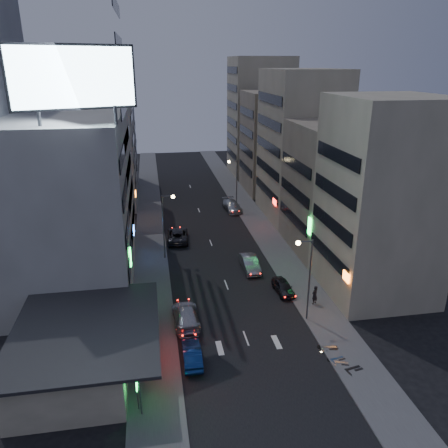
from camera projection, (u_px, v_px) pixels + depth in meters
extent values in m
plane|color=black|center=(257.00, 368.00, 34.71)|extent=(180.00, 180.00, 0.00)
cube|color=#4C4C4F|center=(150.00, 235.00, 61.15)|extent=(4.00, 120.00, 0.12)
cube|color=#4C4C4F|center=(261.00, 228.00, 63.68)|extent=(4.00, 120.00, 0.12)
cube|color=#B6A98F|center=(75.00, 352.00, 33.72)|extent=(8.00, 12.00, 3.60)
cube|color=black|center=(86.00, 329.00, 33.20)|extent=(11.00, 13.00, 0.25)
cube|color=black|center=(141.00, 331.00, 34.08)|extent=(0.12, 4.00, 0.90)
cube|color=#FF1E14|center=(142.00, 331.00, 34.09)|extent=(0.04, 3.70, 0.70)
cube|color=#A7A7A2|center=(63.00, 198.00, 47.38)|extent=(14.00, 24.00, 18.00)
cube|color=#B6A98F|center=(381.00, 200.00, 43.31)|extent=(10.00, 11.00, 20.00)
cube|color=gray|center=(337.00, 188.00, 54.72)|extent=(11.00, 12.00, 16.00)
cube|color=#B6A98F|center=(300.00, 146.00, 65.61)|extent=(10.00, 14.00, 22.00)
cube|color=#A7A7A2|center=(99.00, 147.00, 70.38)|extent=(11.00, 10.00, 20.00)
cube|color=gray|center=(104.00, 148.00, 83.18)|extent=(12.00, 10.00, 15.00)
cube|color=gray|center=(275.00, 142.00, 80.25)|extent=(11.00, 12.00, 18.00)
cube|color=#B6A98F|center=(260.00, 117.00, 92.22)|extent=(12.00, 12.00, 24.00)
cylinder|color=#595B60|center=(39.00, 116.00, 34.91)|extent=(0.30, 0.30, 1.50)
cylinder|color=#595B60|center=(115.00, 115.00, 35.86)|extent=(0.30, 0.30, 1.50)
cube|color=black|center=(73.00, 77.00, 34.36)|extent=(9.52, 3.75, 5.00)
cube|color=#BCE8FB|center=(74.00, 77.00, 34.18)|extent=(9.04, 3.34, 4.60)
cylinder|color=#595B60|center=(309.00, 280.00, 39.82)|extent=(0.16, 0.16, 8.00)
cylinder|color=#595B60|center=(305.00, 241.00, 38.36)|extent=(1.40, 0.10, 0.10)
sphere|color=#FFD88C|center=(298.00, 243.00, 38.30)|extent=(0.44, 0.44, 0.44)
cylinder|color=#595B60|center=(163.00, 227.00, 52.62)|extent=(0.16, 0.16, 8.00)
cylinder|color=#595B60|center=(168.00, 196.00, 51.37)|extent=(1.40, 0.10, 0.10)
sphere|color=#FFD88C|center=(173.00, 197.00, 51.50)|extent=(0.44, 0.44, 0.44)
cylinder|color=#595B60|center=(237.00, 184.00, 71.25)|extent=(0.16, 0.16, 8.00)
cylinder|color=#595B60|center=(233.00, 161.00, 69.78)|extent=(1.40, 0.10, 0.10)
sphere|color=#FFD88C|center=(229.00, 162.00, 69.72)|extent=(0.44, 0.44, 0.44)
imported|color=#28292E|center=(283.00, 287.00, 45.79)|extent=(1.82, 4.05, 1.35)
imported|color=#94959B|center=(250.00, 264.00, 50.84)|extent=(1.72, 4.87, 1.60)
imported|color=#27272D|center=(178.00, 235.00, 59.18)|extent=(3.15, 6.13, 1.66)
imported|color=#A9ADB1|center=(232.00, 206.00, 71.20)|extent=(2.76, 5.83, 1.64)
imported|color=navy|center=(192.00, 354.00, 35.22)|extent=(1.51, 4.24, 1.39)
imported|color=#AAABB2|center=(186.00, 316.00, 40.32)|extent=(2.45, 5.76, 1.66)
imported|color=black|center=(315.00, 295.00, 43.36)|extent=(0.86, 0.77, 1.97)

